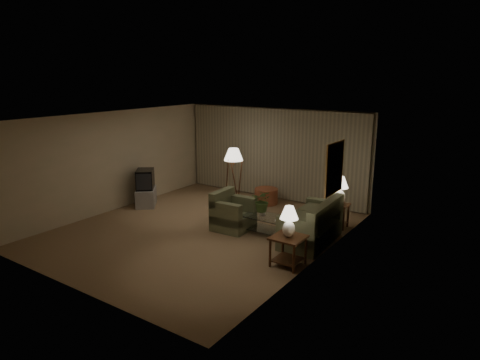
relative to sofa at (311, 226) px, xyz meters
The scene contains 16 objects.
ground 2.65m from the sofa, 162.37° to the right, with size 7.00×7.00×0.00m, color #946C51.
room_shell 2.92m from the sofa, 163.92° to the left, with size 6.04×7.02×2.72m.
sofa is the anchor object (origin of this frame).
armchair 1.92m from the sofa, behind, with size 0.95×0.90×0.74m.
side_table_near 1.36m from the sofa, 83.66° to the right, with size 0.61×0.61×0.60m.
side_table_far 1.26m from the sofa, 83.16° to the left, with size 0.48×0.40×0.60m.
table_lamp_near 1.48m from the sofa, 83.66° to the right, with size 0.36×0.36×0.61m.
table_lamp_far 1.40m from the sofa, 83.16° to the left, with size 0.39×0.39×0.68m.
coffee_table 1.06m from the sofa, behind, with size 1.16×0.63×0.41m.
tv_cabinet 5.05m from the sofa, behind, with size 0.91×0.95×0.50m, color #959597.
crt_tv 5.07m from the sofa, behind, with size 0.76×0.78×0.55m, color black.
floor_lamp 3.27m from the sofa, 157.12° to the left, with size 0.54×0.54×1.65m.
ottoman 3.03m from the sofa, 139.93° to the left, with size 0.67×0.67×0.45m, color #965032.
vase 1.20m from the sofa, behind, with size 0.15×0.15×0.16m, color white.
flowers 1.28m from the sofa, behind, with size 0.48×0.42×0.53m, color #4C6F31.
book 0.82m from the sofa, 165.88° to the right, with size 0.15×0.20×0.02m, color olive.
Camera 1 is at (6.24, -7.49, 3.67)m, focal length 32.00 mm.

